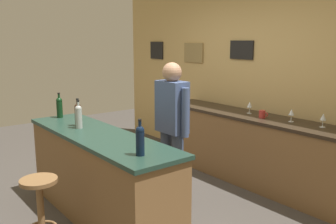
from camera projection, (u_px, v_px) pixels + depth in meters
The scene contains 14 objects.
ground_plane at pixel (133, 207), 4.13m from camera, with size 10.00×10.00×0.00m, color #423D38.
back_wall at pixel (253, 73), 5.10m from camera, with size 6.00×0.09×2.80m.
bar_counter at pixel (100, 177), 3.80m from camera, with size 2.25×0.60×0.92m.
side_counter at pixel (257, 150), 4.74m from camera, with size 3.05×0.56×0.90m.
bartender at pixel (172, 125), 4.01m from camera, with size 0.52×0.21×1.62m.
bar_stool at pixel (40, 203), 3.20m from camera, with size 0.32×0.32×0.68m.
wine_bottle_a at pixel (59, 107), 4.45m from camera, with size 0.07×0.07×0.31m.
wine_bottle_b at pixel (78, 114), 4.02m from camera, with size 0.07×0.07×0.31m.
wine_bottle_c at pixel (79, 116), 3.92m from camera, with size 0.07×0.07×0.31m.
wine_bottle_d at pixel (140, 139), 3.00m from camera, with size 0.07×0.07×0.31m.
wine_glass_a at pixel (250, 105), 4.81m from camera, with size 0.07×0.07×0.16m.
wine_glass_b at pixel (292, 113), 4.32m from camera, with size 0.07×0.07×0.16m.
wine_glass_c at pixel (323, 117), 4.05m from camera, with size 0.07×0.07×0.16m.
coffee_mug at pixel (262, 114), 4.54m from camera, with size 0.13×0.08×0.09m.
Camera 1 is at (3.25, -2.08, 1.86)m, focal length 39.26 mm.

